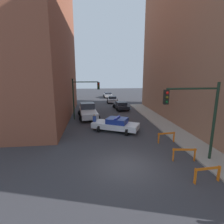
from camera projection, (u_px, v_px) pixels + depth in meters
The scene contains 14 objects.
ground_plane at pixel (125, 166), 11.23m from camera, with size 120.00×120.00×0.00m, color #38383D.
sidewalk_right at pixel (215, 160), 11.90m from camera, with size 2.40×44.00×0.12m.
building_corner_left at pixel (7, 26), 21.01m from camera, with size 14.00×20.00×22.88m.
traffic_light_near at pixel (199, 110), 11.15m from camera, with size 3.64×0.35×5.20m.
traffic_light_far at pixel (82, 93), 22.13m from camera, with size 3.44×0.35×5.20m.
police_car at pixel (116, 124), 17.91m from camera, with size 5.03×3.78×1.52m.
white_truck at pixel (88, 111), 23.38m from camera, with size 3.04×5.60×1.90m.
parked_car_near at pixel (121, 105), 28.80m from camera, with size 2.53×4.44×1.31m.
parked_car_mid at pixel (112, 99), 35.94m from camera, with size 2.56×4.46×1.31m.
parked_car_far at pixel (108, 95), 43.32m from camera, with size 2.28×4.30×1.31m.
pedestrian_crossing at pixel (94, 122), 18.46m from camera, with size 0.38×0.38×1.66m.
barrier_mid at pixel (208, 172), 9.44m from camera, with size 1.60×0.26×0.90m.
barrier_back at pixel (184, 153), 11.78m from camera, with size 1.59×0.35×0.90m.
barrier_corner at pixel (166, 136), 14.96m from camera, with size 1.60×0.30×0.90m.
Camera 1 is at (-2.02, -10.04, 5.83)m, focal length 28.00 mm.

